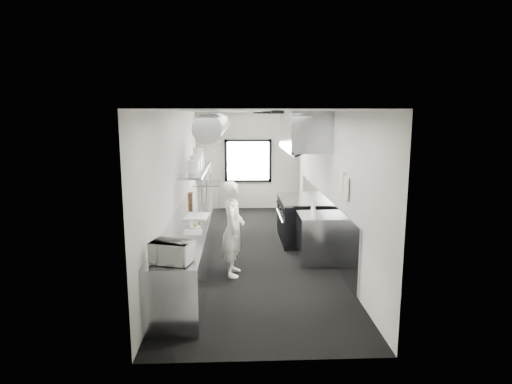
{
  "coord_description": "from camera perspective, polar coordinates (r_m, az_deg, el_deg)",
  "views": [
    {
      "loc": [
        -0.31,
        -8.42,
        2.75
      ],
      "look_at": [
        0.05,
        -0.2,
        1.25
      ],
      "focal_mm": 30.15,
      "sensor_mm": 36.0,
      "label": 1
    }
  ],
  "objects": [
    {
      "name": "wall_cladding",
      "position": [
        9.17,
        8.85,
        -3.65
      ],
      "size": [
        0.03,
        5.5,
        1.1
      ],
      "primitive_type": "cube",
      "color": "#8F939C",
      "rests_on": "wall_right"
    },
    {
      "name": "newspaper",
      "position": [
        6.89,
        -8.37,
        -5.31
      ],
      "size": [
        0.31,
        0.37,
        0.01
      ],
      "primitive_type": "cube",
      "rotation": [
        0.0,
        0.0,
        0.04
      ],
      "color": "beige",
      "rests_on": "prep_counter"
    },
    {
      "name": "squeeze_bottle_b",
      "position": [
        7.92,
        7.68,
        -2.63
      ],
      "size": [
        0.06,
        0.06,
        0.16
      ],
      "primitive_type": "cylinder",
      "rotation": [
        0.0,
        0.0,
        0.05
      ],
      "color": "silver",
      "rests_on": "bottle_station"
    },
    {
      "name": "plate_stack_d",
      "position": [
        10.17,
        -7.63,
        4.75
      ],
      "size": [
        0.3,
        0.3,
        0.4
      ],
      "primitive_type": "cylinder",
      "rotation": [
        0.0,
        0.0,
        -0.17
      ],
      "color": "white",
      "rests_on": "pass_shelf"
    },
    {
      "name": "ceiling",
      "position": [
        8.43,
        -0.4,
        10.69
      ],
      "size": [
        3.0,
        8.0,
        0.01
      ],
      "primitive_type": "cube",
      "color": "beige",
      "rests_on": "wall_back"
    },
    {
      "name": "plate_stack_b",
      "position": [
        9.14,
        -7.97,
        3.85
      ],
      "size": [
        0.3,
        0.3,
        0.32
      ],
      "primitive_type": "cylinder",
      "rotation": [
        0.0,
        0.0,
        0.23
      ],
      "color": "white",
      "rests_on": "pass_shelf"
    },
    {
      "name": "exhaust_hood",
      "position": [
        9.23,
        6.33,
        8.06
      ],
      "size": [
        0.81,
        2.2,
        0.88
      ],
      "color": "#8F939C",
      "rests_on": "ceiling"
    },
    {
      "name": "prep_counter",
      "position": [
        8.29,
        -8.26,
        -5.86
      ],
      "size": [
        0.7,
        6.0,
        0.9
      ],
      "primitive_type": "cube",
      "color": "#8F939C",
      "rests_on": "floor"
    },
    {
      "name": "plate_stack_c",
      "position": [
        9.7,
        -7.67,
        4.24
      ],
      "size": [
        0.29,
        0.29,
        0.32
      ],
      "primitive_type": "cylinder",
      "rotation": [
        0.0,
        0.0,
        -0.36
      ],
      "color": "white",
      "rests_on": "pass_shelf"
    },
    {
      "name": "small_plate",
      "position": [
        7.17,
        -8.03,
        -4.63
      ],
      "size": [
        0.19,
        0.19,
        0.02
      ],
      "primitive_type": "cylinder",
      "rotation": [
        0.0,
        0.0,
        -0.05
      ],
      "color": "white",
      "rests_on": "prep_counter"
    },
    {
      "name": "range",
      "position": [
        9.5,
        5.75,
        -3.59
      ],
      "size": [
        0.88,
        1.6,
        0.94
      ],
      "color": "black",
      "rests_on": "floor"
    },
    {
      "name": "cutting_board",
      "position": [
        7.94,
        -7.87,
        -3.16
      ],
      "size": [
        0.45,
        0.58,
        0.02
      ],
      "primitive_type": "cube",
      "rotation": [
        0.0,
        0.0,
        -0.07
      ],
      "color": "silver",
      "rests_on": "prep_counter"
    },
    {
      "name": "service_window",
      "position": [
        12.46,
        -1.06,
        4.14
      ],
      "size": [
        1.36,
        0.05,
        1.25
      ],
      "color": "white",
      "rests_on": "wall_back"
    },
    {
      "name": "squeeze_bottle_e",
      "position": [
        8.3,
        7.52,
        -1.98
      ],
      "size": [
        0.07,
        0.07,
        0.18
      ],
      "primitive_type": "cylinder",
      "rotation": [
        0.0,
        0.0,
        0.15
      ],
      "color": "silver",
      "rests_on": "bottle_station"
    },
    {
      "name": "hvac_duct",
      "position": [
        8.83,
        -5.09,
        9.02
      ],
      "size": [
        0.4,
        6.4,
        0.4
      ],
      "primitive_type": "cylinder",
      "rotation": [
        1.57,
        0.0,
        0.0
      ],
      "color": "gray",
      "rests_on": "ceiling"
    },
    {
      "name": "squeeze_bottle_a",
      "position": [
        7.72,
        7.91,
        -3.01
      ],
      "size": [
        0.06,
        0.06,
        0.16
      ],
      "primitive_type": "cylinder",
      "rotation": [
        0.0,
        0.0,
        0.22
      ],
      "color": "silver",
      "rests_on": "bottle_station"
    },
    {
      "name": "wall_left",
      "position": [
        8.61,
        -10.41,
        1.16
      ],
      "size": [
        0.02,
        8.0,
        2.8
      ],
      "primitive_type": "cube",
      "color": "#B5B3AB",
      "rests_on": "floor"
    },
    {
      "name": "notice_sheet_b",
      "position": [
        7.2,
        11.86,
        0.53
      ],
      "size": [
        0.02,
        0.28,
        0.38
      ],
      "primitive_type": "cube",
      "color": "silver",
      "rests_on": "wall_right"
    },
    {
      "name": "pass_shelf",
      "position": [
        9.54,
        -7.78,
        2.94
      ],
      "size": [
        0.45,
        3.0,
        0.68
      ],
      "color": "#8F939C",
      "rests_on": "prep_counter"
    },
    {
      "name": "far_work_table",
      "position": [
        11.88,
        -6.5,
        -0.88
      ],
      "size": [
        0.7,
        1.2,
        0.9
      ],
      "primitive_type": "cube",
      "color": "#8F939C",
      "rests_on": "floor"
    },
    {
      "name": "squeeze_bottle_c",
      "position": [
        8.05,
        7.54,
        -2.39
      ],
      "size": [
        0.07,
        0.07,
        0.17
      ],
      "primitive_type": "cylinder",
      "rotation": [
        0.0,
        0.0,
        0.36
      ],
      "color": "silver",
      "rests_on": "bottle_station"
    },
    {
      "name": "squeeze_bottle_d",
      "position": [
        8.15,
        7.68,
        -2.25
      ],
      "size": [
        0.07,
        0.07,
        0.17
      ],
      "primitive_type": "cylinder",
      "rotation": [
        0.0,
        0.0,
        0.18
      ],
      "color": "silver",
      "rests_on": "bottle_station"
    },
    {
      "name": "wall_back",
      "position": [
        12.5,
        -1.06,
        4.15
      ],
      "size": [
        3.0,
        0.02,
        2.8
      ],
      "primitive_type": "cube",
      "color": "#B5B3AB",
      "rests_on": "floor"
    },
    {
      "name": "notice_sheet_a",
      "position": [
        7.52,
        11.22,
        1.36
      ],
      "size": [
        0.02,
        0.28,
        0.38
      ],
      "primitive_type": "cube",
      "color": "silver",
      "rests_on": "wall_right"
    },
    {
      "name": "plate_stack_a",
      "position": [
        8.76,
        -8.29,
        3.37
      ],
      "size": [
        0.24,
        0.24,
        0.26
      ],
      "primitive_type": "cylinder",
      "rotation": [
        0.0,
        0.0,
        0.09
      ],
      "color": "white",
      "rests_on": "pass_shelf"
    },
    {
      "name": "deli_tub_b",
      "position": [
        6.13,
        -11.71,
        -6.98
      ],
      "size": [
        0.14,
        0.14,
        0.1
      ],
      "primitive_type": "cylinder",
      "rotation": [
        0.0,
        0.0,
        0.07
      ],
      "color": "silver",
      "rests_on": "prep_counter"
    },
    {
      "name": "floor",
      "position": [
        8.86,
        -0.37,
        -7.72
      ],
      "size": [
        3.0,
        8.0,
        0.01
      ],
      "primitive_type": "cube",
      "color": "black",
      "rests_on": "ground"
    },
    {
      "name": "microwave",
      "position": [
        5.55,
        -11.12,
        -7.81
      ],
      "size": [
        0.55,
        0.47,
        0.28
      ],
      "primitive_type": "imported",
      "rotation": [
        0.0,
        0.0,
        -0.28
      ],
      "color": "white",
      "rests_on": "prep_counter"
    },
    {
      "name": "bottle_station",
      "position": [
        8.19,
        7.92,
        -6.07
      ],
      "size": [
        0.65,
        0.8,
        0.9
      ],
      "primitive_type": "cube",
      "color": "#8F939C",
      "rests_on": "floor"
    },
    {
      "name": "line_cook",
      "position": [
        7.36,
        -3.08,
        -4.88
      ],
      "size": [
        0.42,
        0.61,
        1.64
      ],
      "primitive_type": "imported",
      "rotation": [
        0.0,
        0.0,
        1.52
      ],
      "color": "white",
      "rests_on": "floor"
    },
    {
      "name": "wall_right",
      "position": [
        8.72,
        9.52,
        1.3
      ],
      "size": [
        0.02,
        8.0,
        2.8
      ],
      "primitive_type": "cube",
      "color": "#B5B3AB",
      "rests_on": "floor"
    },
    {
      "name": "knife_block",
      "position": [
        9.13,
        -8.66,
        -0.77
      ],
      "size": [
        0.09,
        0.2,
        0.21
      ],
      "primitive_type": "cube",
      "rotation": [
        0.0,
        0.0,
        -0.0
      ],
      "color": "brown",
      "rests_on": "prep_counter"
    },
    {
      "name": "pastry",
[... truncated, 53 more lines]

